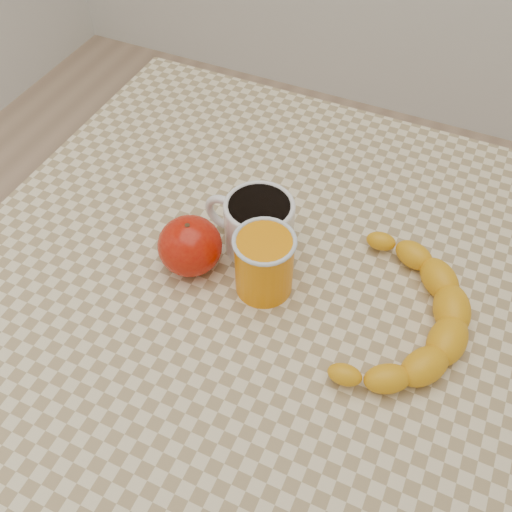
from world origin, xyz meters
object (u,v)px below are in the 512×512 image
at_px(table, 256,302).
at_px(apple, 190,246).
at_px(coffee_mug, 257,223).
at_px(orange_juice_glass, 264,263).
at_px(banana, 399,313).

bearing_deg(table, apple, -156.41).
bearing_deg(coffee_mug, orange_juice_glass, -59.06).
xyz_separation_m(table, orange_juice_glass, (0.02, -0.03, 0.13)).
bearing_deg(orange_juice_glass, apple, -176.22).
bearing_deg(apple, coffee_mug, 47.22).
bearing_deg(coffee_mug, banana, -13.05).
height_order(table, banana, banana).
height_order(table, coffee_mug, coffee_mug).
xyz_separation_m(coffee_mug, orange_juice_glass, (0.04, -0.06, 0.00)).
bearing_deg(apple, orange_juice_glass, 3.78).
height_order(coffee_mug, apple, coffee_mug).
height_order(orange_juice_glass, apple, orange_juice_glass).
bearing_deg(table, orange_juice_glass, -49.41).
bearing_deg(apple, table, 23.59).
distance_m(table, banana, 0.23).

